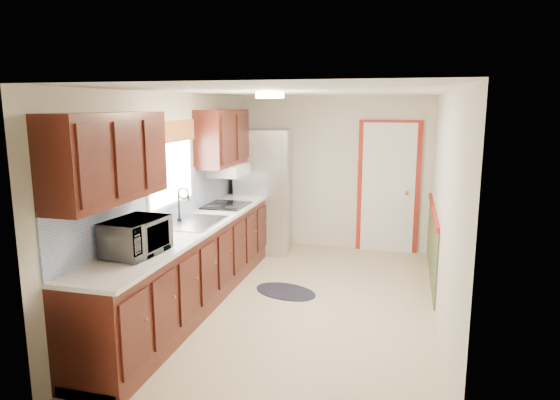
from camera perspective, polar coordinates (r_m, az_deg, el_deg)
The scene contains 8 objects.
room_shell at distance 5.52m, azimuth 2.43°, elevation -0.29°, with size 3.20×5.20×2.52m.
kitchen_run at distance 5.72m, azimuth -10.46°, elevation -4.07°, with size 0.63×4.00×2.20m.
back_wall_trim at distance 7.63m, azimuth 13.22°, elevation 0.16°, with size 1.12×2.30×2.08m.
ceiling_fixture at distance 5.29m, azimuth -1.18°, elevation 11.88°, with size 0.30×0.30×0.06m, color #FFD88C.
microwave at distance 4.64m, azimuth -16.14°, elevation -3.62°, with size 0.59×0.33×0.40m, color white.
refrigerator at distance 7.76m, azimuth -1.80°, elevation 1.07°, with size 0.88×0.84×1.90m.
rug at distance 6.23m, azimuth 0.64°, elevation -10.41°, with size 0.81×0.52×0.01m, color black.
cooktop at distance 6.67m, azimuth -6.16°, elevation -0.59°, with size 0.52×0.63×0.02m, color black.
Camera 1 is at (1.12, -5.30, 2.26)m, focal length 32.00 mm.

